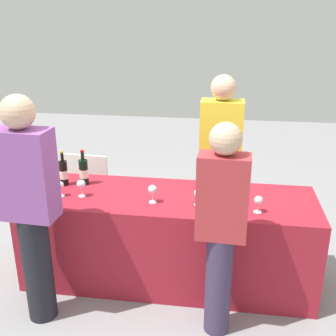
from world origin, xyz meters
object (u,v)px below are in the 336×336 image
(wine_glass_3, at_px, (198,194))
(wine_glass_4, at_px, (232,193))
(server_pouring, at_px, (220,158))
(guest_0, at_px, (30,205))
(wine_bottle_0, at_px, (64,173))
(wine_bottle_1, at_px, (84,172))
(wine_bottle_3, at_px, (229,179))
(wine_glass_5, at_px, (258,201))
(wine_glass_2, at_px, (152,190))
(wine_glass_1, at_px, (81,185))
(guest_1, at_px, (221,224))
(menu_board, at_px, (86,190))
(wine_glass_0, at_px, (60,186))
(wine_bottle_2, at_px, (204,176))

(wine_glass_3, distance_m, wine_glass_4, 0.26)
(server_pouring, height_order, guest_0, guest_0)
(wine_bottle_0, distance_m, wine_glass_4, 1.48)
(wine_bottle_1, bearing_deg, wine_bottle_3, 0.20)
(server_pouring, bearing_deg, guest_0, 44.47)
(wine_glass_5, bearing_deg, wine_glass_2, 176.13)
(wine_bottle_1, height_order, wine_glass_4, wine_bottle_1)
(wine_glass_1, height_order, guest_1, guest_1)
(menu_board, bearing_deg, wine_glass_1, -66.92)
(wine_bottle_0, xyz_separation_m, wine_glass_5, (1.66, -0.30, -0.02))
(wine_glass_0, bearing_deg, wine_glass_3, -0.27)
(guest_0, distance_m, menu_board, 1.60)
(wine_bottle_3, distance_m, wine_glass_0, 1.41)
(guest_1, bearing_deg, wine_glass_5, 58.31)
(wine_glass_3, bearing_deg, server_pouring, 78.57)
(wine_glass_1, xyz_separation_m, wine_glass_3, (0.97, -0.03, -0.01))
(server_pouring, bearing_deg, wine_bottle_1, 22.30)
(wine_bottle_2, bearing_deg, wine_glass_1, -163.28)
(wine_bottle_2, distance_m, wine_glass_3, 0.33)
(wine_glass_1, distance_m, menu_board, 1.14)
(wine_bottle_0, relative_size, wine_glass_1, 2.14)
(wine_glass_0, relative_size, server_pouring, 0.08)
(wine_glass_0, xyz_separation_m, wine_glass_4, (1.40, 0.04, 0.01))
(wine_bottle_3, distance_m, wine_glass_3, 0.37)
(server_pouring, bearing_deg, wine_glass_4, 99.69)
(guest_1, relative_size, menu_board, 1.95)
(wine_bottle_2, bearing_deg, wine_glass_0, -164.72)
(wine_glass_0, bearing_deg, wine_glass_1, 6.87)
(wine_bottle_2, distance_m, menu_board, 1.56)
(wine_bottle_1, distance_m, wine_glass_0, 0.30)
(wine_bottle_2, bearing_deg, menu_board, 152.94)
(wine_bottle_2, xyz_separation_m, menu_board, (-1.32, 0.67, -0.51))
(wine_glass_5, distance_m, menu_board, 2.11)
(wine_bottle_1, distance_m, wine_glass_5, 1.53)
(wine_bottle_0, xyz_separation_m, wine_bottle_2, (1.22, 0.08, 0.00))
(server_pouring, relative_size, guest_0, 0.99)
(wine_glass_2, xyz_separation_m, menu_board, (-0.93, 1.00, -0.50))
(wine_bottle_3, xyz_separation_m, wine_glass_3, (-0.24, -0.29, -0.03))
(wine_bottle_1, relative_size, wine_bottle_2, 0.98)
(wine_bottle_3, height_order, wine_glass_4, wine_bottle_3)
(wine_glass_3, bearing_deg, wine_glass_0, 179.73)
(wine_bottle_2, relative_size, wine_glass_5, 2.41)
(wine_glass_2, distance_m, menu_board, 1.45)
(wine_glass_4, relative_size, wine_glass_5, 1.03)
(wine_bottle_2, distance_m, wine_glass_2, 0.51)
(wine_glass_0, xyz_separation_m, wine_glass_1, (0.18, 0.02, 0.01))
(wine_glass_0, distance_m, wine_glass_2, 0.78)
(wine_bottle_0, relative_size, server_pouring, 0.18)
(wine_bottle_0, height_order, wine_bottle_2, wine_bottle_2)
(wine_glass_3, bearing_deg, wine_glass_4, 9.31)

